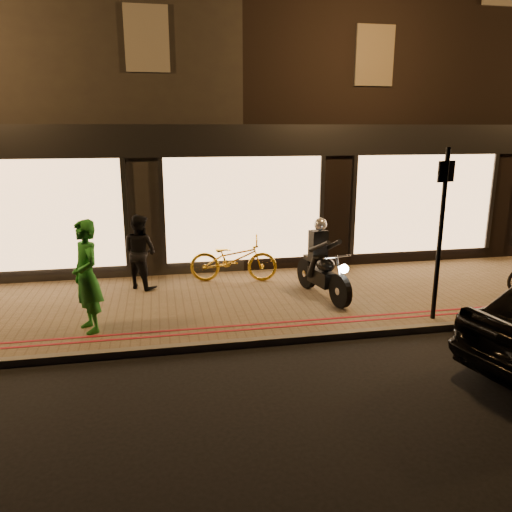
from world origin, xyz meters
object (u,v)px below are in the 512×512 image
Objects in this scene: bicycle_gold at (233,259)px; person_green at (87,277)px; sign_post at (441,226)px; motorcycle at (322,267)px.

person_green is (-2.78, -2.30, 0.44)m from bicycle_gold.
sign_post is 4.46m from bicycle_gold.
motorcycle is at bearing 74.98° from person_green.
sign_post is 1.60× the size of person_green.
person_green is at bearing 174.08° from sign_post.
sign_post is at bearing -122.72° from bicycle_gold.
motorcycle is 2.45m from sign_post.
motorcycle is 1.00× the size of bicycle_gold.
bicycle_gold is 3.63m from person_green.
sign_post is at bearing 57.12° from person_green.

